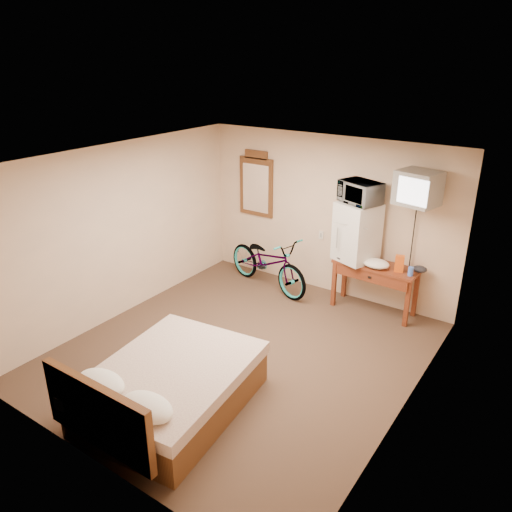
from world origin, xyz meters
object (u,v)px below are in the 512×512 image
at_px(blue_cup, 411,271).
at_px(bed, 167,388).
at_px(desk, 375,274).
at_px(mini_fridge, 357,232).
at_px(bicycle, 268,262).
at_px(wall_mirror, 256,185).
at_px(microwave, 360,192).
at_px(crt_television, 418,188).

height_order(blue_cup, bed, bed).
bearing_deg(blue_cup, desk, 172.46).
relative_size(mini_fridge, blue_cup, 6.91).
bearing_deg(bicycle, mini_fridge, -66.49).
relative_size(mini_fridge, bicycle, 0.50).
xyz_separation_m(blue_cup, wall_mirror, (-2.82, 0.34, 0.75)).
xyz_separation_m(desk, bicycle, (-1.74, -0.19, -0.16)).
xyz_separation_m(mini_fridge, bed, (-0.61, -3.42, -0.89)).
distance_m(microwave, crt_television, 0.83).
relative_size(blue_cup, wall_mirror, 0.11).
xyz_separation_m(crt_television, bicycle, (-2.21, -0.21, -1.51)).
height_order(desk, bicycle, bicycle).
xyz_separation_m(blue_cup, bed, (-1.48, -3.31, -0.52)).
bearing_deg(blue_cup, mini_fridge, 173.27).
bearing_deg(desk, bed, -105.62).
xyz_separation_m(crt_television, bed, (-1.41, -3.40, -1.67)).
distance_m(blue_cup, crt_television, 1.16).
bearing_deg(desk, microwave, 174.52).
bearing_deg(mini_fridge, bicycle, -171.07).
bearing_deg(bicycle, crt_television, -70.11).
relative_size(blue_cup, crt_television, 0.19).
xyz_separation_m(microwave, bicycle, (-1.40, -0.22, -1.32)).
bearing_deg(mini_fridge, crt_television, -1.06).
bearing_deg(microwave, mini_fridge, -102.22).
height_order(mini_fridge, crt_television, crt_television).
relative_size(crt_television, bed, 0.32).
bearing_deg(microwave, bicycle, -149.53).
distance_m(microwave, blue_cup, 1.31).
bearing_deg(crt_television, microwave, 178.93).
bearing_deg(blue_cup, bed, -114.06).
bearing_deg(blue_cup, crt_television, 127.34).
relative_size(mini_fridge, crt_television, 1.35).
bearing_deg(bed, mini_fridge, 79.93).
height_order(bicycle, bed, bicycle).
distance_m(crt_television, bed, 4.04).
xyz_separation_m(mini_fridge, wall_mirror, (-1.94, 0.24, 0.38)).
distance_m(desk, wall_mirror, 2.49).
distance_m(blue_cup, bed, 3.67).
relative_size(microwave, blue_cup, 4.55).
distance_m(blue_cup, wall_mirror, 2.94).
xyz_separation_m(wall_mirror, bed, (1.34, -3.65, -1.27)).
xyz_separation_m(wall_mirror, bicycle, (0.54, -0.46, -1.11)).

